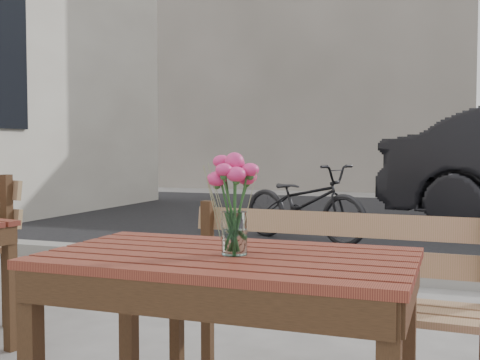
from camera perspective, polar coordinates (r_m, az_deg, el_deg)
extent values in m
cube|color=black|center=(8.83, 15.45, -3.81)|extent=(30.00, 8.00, 0.00)
cube|color=gray|center=(4.90, 11.42, -8.53)|extent=(30.00, 0.25, 0.12)
cube|color=gray|center=(16.45, 7.06, 13.37)|extent=(8.00, 3.00, 8.00)
cube|color=#551D16|center=(1.90, -1.15, -7.41)|extent=(1.15, 0.68, 0.03)
cube|color=black|center=(2.45, -10.49, -13.52)|extent=(0.06, 0.06, 0.68)
cube|color=black|center=(2.15, 15.50, -15.99)|extent=(0.06, 0.06, 0.68)
cube|color=#93734C|center=(2.48, 8.11, -11.48)|extent=(1.32, 0.40, 0.03)
cube|color=#93734C|center=(2.62, 9.20, -5.79)|extent=(1.31, 0.07, 0.35)
cube|color=black|center=(2.61, -6.10, -15.31)|extent=(0.05, 0.05, 0.43)
cube|color=black|center=(2.82, -3.18, -10.07)|extent=(0.05, 0.05, 0.79)
cylinder|color=white|center=(1.87, -0.54, -5.06)|extent=(0.08, 0.08, 0.13)
cylinder|color=#275D28|center=(1.86, -0.54, -3.02)|extent=(0.05, 0.05, 0.27)
cube|color=black|center=(3.32, -20.95, -9.58)|extent=(0.06, 0.06, 0.64)
cube|color=black|center=(3.74, -21.31, -6.31)|extent=(0.06, 0.06, 0.88)
imported|color=black|center=(6.72, 6.04, -2.15)|extent=(1.74, 1.17, 0.86)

